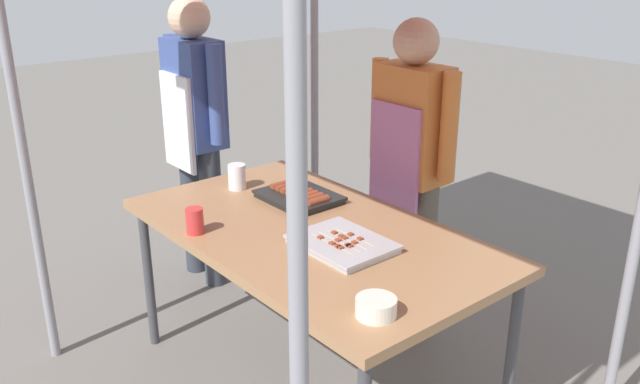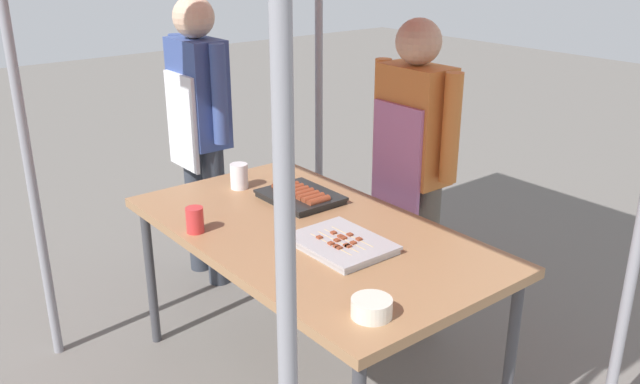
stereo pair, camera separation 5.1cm
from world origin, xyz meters
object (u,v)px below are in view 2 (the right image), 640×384
object	(u,v)px
condiment_bowl	(372,308)
vendor_woman	(412,154)
stall_table	(310,241)
tray_grilled_sausages	(300,196)
drink_cup_by_wok	(195,220)
tray_meat_skewers	(341,244)
drink_cup_near_edge	(239,176)
customer_nearby	(200,120)

from	to	relation	value
condiment_bowl	vendor_woman	xyz separation A→B (m)	(-0.76, 0.96, 0.12)
stall_table	tray_grilled_sausages	xyz separation A→B (m)	(-0.28, 0.16, 0.07)
drink_cup_by_wok	vendor_woman	xyz separation A→B (m)	(0.15, 1.08, 0.10)
stall_table	tray_grilled_sausages	bearing A→B (deg)	150.19
vendor_woman	tray_grilled_sausages	bearing A→B (deg)	72.73
drink_cup_by_wok	vendor_woman	world-z (taller)	vendor_woman
stall_table	tray_meat_skewers	world-z (taller)	tray_meat_skewers
drink_cup_near_edge	stall_table	bearing A→B (deg)	-2.99
tray_meat_skewers	customer_nearby	bearing A→B (deg)	172.79
condiment_bowl	customer_nearby	xyz separation A→B (m)	(-1.83, 0.42, 0.16)
vendor_woman	stall_table	bearing A→B (deg)	99.24
tray_meat_skewers	drink_cup_by_wok	xyz separation A→B (m)	(-0.48, -0.36, 0.04)
drink_cup_near_edge	vendor_woman	xyz separation A→B (m)	(0.47, 0.67, 0.09)
tray_meat_skewers	tray_grilled_sausages	bearing A→B (deg)	160.34
vendor_woman	drink_cup_near_edge	bearing A→B (deg)	54.71
tray_grilled_sausages	vendor_woman	xyz separation A→B (m)	(0.17, 0.54, 0.13)
stall_table	drink_cup_by_wok	distance (m)	0.48
tray_meat_skewers	vendor_woman	size ratio (longest dim) A/B	0.24
stall_table	tray_grilled_sausages	world-z (taller)	tray_grilled_sausages
stall_table	drink_cup_by_wok	world-z (taller)	drink_cup_by_wok
drink_cup_by_wok	tray_meat_skewers	bearing A→B (deg)	37.09
vendor_woman	customer_nearby	size ratio (longest dim) A/B	0.96
stall_table	condiment_bowl	size ratio (longest dim) A/B	12.15
stall_table	vendor_woman	size ratio (longest dim) A/B	1.04
vendor_woman	customer_nearby	world-z (taller)	customer_nearby
tray_meat_skewers	drink_cup_by_wok	world-z (taller)	drink_cup_by_wok
drink_cup_near_edge	drink_cup_by_wok	size ratio (longest dim) A/B	1.13
drink_cup_near_edge	vendor_woman	world-z (taller)	vendor_woman
stall_table	condiment_bowl	distance (m)	0.70
drink_cup_near_edge	condiment_bowl	bearing A→B (deg)	-13.29
tray_grilled_sausages	drink_cup_near_edge	distance (m)	0.33
stall_table	drink_cup_near_edge	xyz separation A→B (m)	(-0.59, 0.03, 0.11)
stall_table	tray_meat_skewers	xyz separation A→B (m)	(0.21, -0.02, 0.07)
tray_meat_skewers	condiment_bowl	bearing A→B (deg)	-29.45
tray_grilled_sausages	vendor_woman	size ratio (longest dim) A/B	0.23
drink_cup_by_wok	customer_nearby	world-z (taller)	customer_nearby
condiment_bowl	drink_cup_near_edge	bearing A→B (deg)	166.71
condiment_bowl	customer_nearby	bearing A→B (deg)	167.02
tray_meat_skewers	drink_cup_by_wok	distance (m)	0.60
tray_meat_skewers	drink_cup_near_edge	bearing A→B (deg)	176.69
condiment_bowl	vendor_woman	distance (m)	1.23
tray_grilled_sausages	condiment_bowl	distance (m)	1.02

